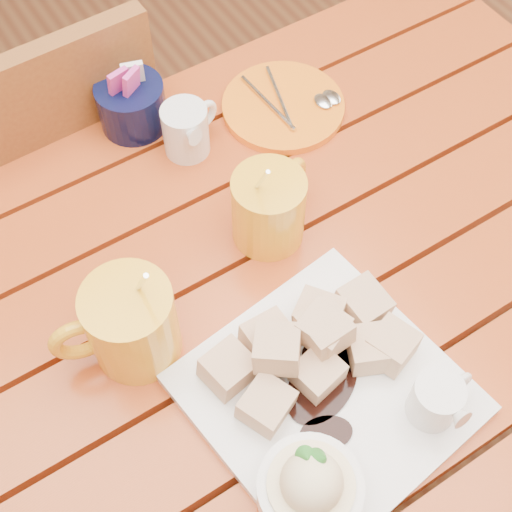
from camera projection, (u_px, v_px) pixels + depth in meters
ground at (262, 470)px, 1.50m from camera, size 5.00×5.00×0.00m
table at (266, 334)px, 0.96m from camera, size 1.20×0.79×0.75m
dessert_plate at (325, 404)px, 0.76m from camera, size 0.30×0.30×0.11m
coffee_mug_left at (129, 324)px, 0.78m from camera, size 0.14×0.10×0.17m
coffee_mug_right at (270, 206)px, 0.88m from camera, size 0.13×0.09×0.15m
cream_pitcher at (187, 129)px, 0.96m from camera, size 0.09×0.08×0.08m
sugar_caddy at (132, 104)px, 0.99m from camera, size 0.10×0.10×0.10m
orange_saucer at (284, 106)px, 1.03m from camera, size 0.18×0.18×0.02m
chair_far at (36, 202)px, 1.26m from camera, size 0.43×0.43×0.90m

